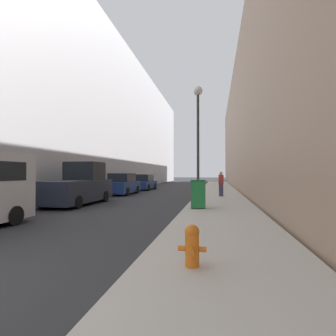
# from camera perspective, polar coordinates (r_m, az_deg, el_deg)

# --- Properties ---
(sidewalk_right) EXTENTS (3.30, 60.00, 0.14)m
(sidewalk_right) POSITION_cam_1_polar(r_m,az_deg,el_deg) (20.11, 11.08, -5.77)
(sidewalk_right) COLOR #B7B2A8
(sidewalk_right) RESTS_ON ground
(building_left_glass) EXTENTS (12.00, 60.00, 15.59)m
(building_left_glass) POSITION_cam_1_polar(r_m,az_deg,el_deg) (32.58, -18.28, 9.71)
(building_left_glass) COLOR #BCBCC1
(building_left_glass) RESTS_ON ground
(building_right_stone) EXTENTS (12.00, 60.00, 13.60)m
(building_right_stone) POSITION_cam_1_polar(r_m,az_deg,el_deg) (29.59, 26.23, 8.91)
(building_right_stone) COLOR #9E7F66
(building_right_stone) RESTS_ON ground
(fire_hydrant) EXTENTS (0.48, 0.36, 0.70)m
(fire_hydrant) POSITION_cam_1_polar(r_m,az_deg,el_deg) (4.62, 5.26, -16.23)
(fire_hydrant) COLOR orange
(fire_hydrant) RESTS_ON sidewalk_right
(trash_bin) EXTENTS (0.63, 0.58, 1.27)m
(trash_bin) POSITION_cam_1_polar(r_m,az_deg,el_deg) (11.85, 6.62, -5.57)
(trash_bin) COLOR #1E7538
(trash_bin) RESTS_ON sidewalk_right
(lamppost) EXTENTS (0.51, 0.51, 6.42)m
(lamppost) POSITION_cam_1_polar(r_m,az_deg,el_deg) (14.87, 6.54, 9.50)
(lamppost) COLOR #2D332D
(lamppost) RESTS_ON sidewalk_right
(pickup_truck) EXTENTS (2.11, 5.06, 2.35)m
(pickup_truck) POSITION_cam_1_polar(r_m,az_deg,el_deg) (15.30, -18.93, -3.87)
(pickup_truck) COLOR #232838
(pickup_truck) RESTS_ON ground
(parked_sedan_near) EXTENTS (1.93, 4.24, 1.69)m
(parked_sedan_near) POSITION_cam_1_polar(r_m,az_deg,el_deg) (21.44, -9.95, -3.61)
(parked_sedan_near) COLOR navy
(parked_sedan_near) RESTS_ON ground
(parked_sedan_far) EXTENTS (1.95, 4.62, 1.58)m
(parked_sedan_far) POSITION_cam_1_polar(r_m,az_deg,el_deg) (27.11, -5.37, -3.19)
(parked_sedan_far) COLOR navy
(parked_sedan_far) RESTS_ON ground
(pedestrian_on_sidewalk) EXTENTS (0.34, 0.22, 1.67)m
(pedestrian_on_sidewalk) POSITION_cam_1_polar(r_m,az_deg,el_deg) (18.16, 11.48, -3.39)
(pedestrian_on_sidewalk) COLOR #2D3347
(pedestrian_on_sidewalk) RESTS_ON sidewalk_right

